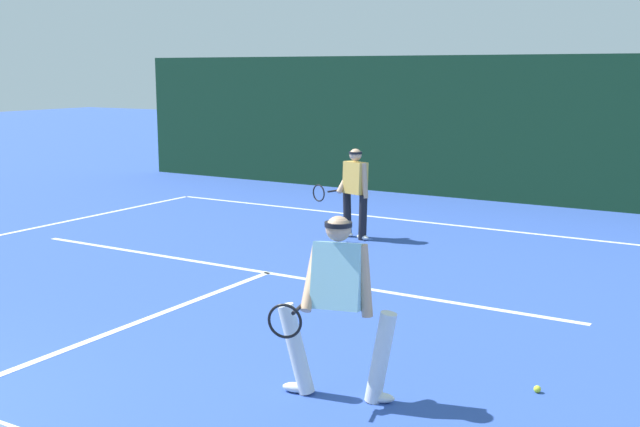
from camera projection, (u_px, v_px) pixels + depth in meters
court_line_baseline_far at (406, 220)px, 15.12m from camera, size 10.97×0.10×0.01m
court_line_service at (267, 273)px, 11.21m from camera, size 8.95×0.10×0.01m
court_line_centre at (99, 337)px, 8.53m from camera, size 0.10×6.40×0.01m
player_near at (337, 299)px, 6.80m from camera, size 1.08×0.91×1.64m
player_far at (354, 190)px, 13.38m from camera, size 0.90×0.82×1.54m
tennis_ball at (537, 389)px, 7.06m from camera, size 0.07×0.07×0.07m
back_fence_windscreen at (466, 128)px, 17.42m from camera, size 18.15×0.12×3.16m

